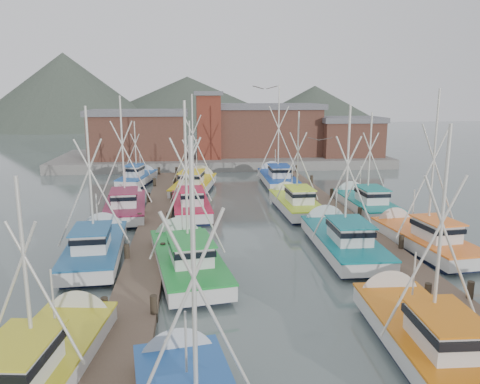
{
  "coord_description": "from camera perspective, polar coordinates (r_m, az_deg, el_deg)",
  "views": [
    {
      "loc": [
        -4.32,
        -27.37,
        9.39
      ],
      "look_at": [
        -0.92,
        4.82,
        2.6
      ],
      "focal_mm": 35.0,
      "sensor_mm": 36.0,
      "label": 1
    }
  ],
  "objects": [
    {
      "name": "boat_4",
      "position": [
        25.86,
        -6.61,
        -7.91
      ],
      "size": [
        4.59,
        10.37,
        10.01
      ],
      "rotation": [
        0.0,
        0.0,
        0.16
      ],
      "color": "black",
      "rests_on": "ground"
    },
    {
      "name": "gull_near",
      "position": [
        27.42,
        3.09,
        12.56
      ],
      "size": [
        1.52,
        0.66,
        0.24
      ],
      "rotation": [
        0.0,
        0.0,
        0.49
      ],
      "color": "gray",
      "rests_on": "ground"
    },
    {
      "name": "ground",
      "position": [
        29.26,
        2.8,
        -6.89
      ],
      "size": [
        260.0,
        260.0,
        0.0
      ],
      "primitive_type": "plane",
      "color": "#546563",
      "rests_on": "ground"
    },
    {
      "name": "shed_center",
      "position": [
        65.36,
        3.1,
        7.71
      ],
      "size": [
        14.84,
        9.54,
        6.9
      ],
      "color": "#552F26",
      "rests_on": "quay"
    },
    {
      "name": "boat_6",
      "position": [
        28.67,
        -17.09,
        -6.37
      ],
      "size": [
        3.95,
        9.51,
        9.59
      ],
      "rotation": [
        0.0,
        0.0,
        0.06
      ],
      "color": "black",
      "rests_on": "ground"
    },
    {
      "name": "boat_13",
      "position": [
        49.76,
        4.48,
        1.74
      ],
      "size": [
        4.45,
        9.82,
        11.2
      ],
      "rotation": [
        0.0,
        0.0,
        -0.02
      ],
      "color": "black",
      "rests_on": "ground"
    },
    {
      "name": "boat_7",
      "position": [
        31.07,
        21.1,
        -5.23
      ],
      "size": [
        4.18,
        9.25,
        10.49
      ],
      "rotation": [
        0.0,
        0.0,
        0.1
      ],
      "color": "black",
      "rests_on": "ground"
    },
    {
      "name": "boat_1",
      "position": [
        19.31,
        21.27,
        -15.81
      ],
      "size": [
        3.74,
        9.39,
        9.27
      ],
      "rotation": [
        0.0,
        0.0,
        -0.04
      ],
      "color": "black",
      "rests_on": "ground"
    },
    {
      "name": "dock_right",
      "position": [
        34.63,
        13.32,
        -3.85
      ],
      "size": [
        2.3,
        46.0,
        1.5
      ],
      "color": "brown",
      "rests_on": "ground"
    },
    {
      "name": "shed_right",
      "position": [
        65.2,
        13.17,
        6.65
      ],
      "size": [
        8.48,
        6.36,
        5.2
      ],
      "color": "#552F26",
      "rests_on": "quay"
    },
    {
      "name": "gull_far",
      "position": [
        29.63,
        9.73,
        6.36
      ],
      "size": [
        1.54,
        0.66,
        0.24
      ],
      "rotation": [
        0.0,
        0.0,
        -0.36
      ],
      "color": "gray",
      "rests_on": "ground"
    },
    {
      "name": "boat_11",
      "position": [
        39.55,
        14.83,
        -1.27
      ],
      "size": [
        3.63,
        9.2,
        8.84
      ],
      "rotation": [
        0.0,
        0.0,
        0.01
      ],
      "color": "black",
      "rests_on": "ground"
    },
    {
      "name": "dock_left",
      "position": [
        32.84,
        -10.5,
        -4.59
      ],
      "size": [
        2.3,
        46.0,
        1.5
      ],
      "color": "brown",
      "rests_on": "ground"
    },
    {
      "name": "boat_14",
      "position": [
        50.74,
        -12.27,
        1.69
      ],
      "size": [
        3.8,
        8.17,
        7.25
      ],
      "rotation": [
        0.0,
        0.0,
        -0.19
      ],
      "color": "black",
      "rests_on": "ground"
    },
    {
      "name": "boat_10",
      "position": [
        38.32,
        -13.74,
        -1.62
      ],
      "size": [
        4.15,
        9.77,
        10.13
      ],
      "rotation": [
        0.0,
        0.0,
        0.09
      ],
      "color": "black",
      "rests_on": "ground"
    },
    {
      "name": "boat_12",
      "position": [
        46.33,
        -5.5,
        0.96
      ],
      "size": [
        4.88,
        10.4,
        10.31
      ],
      "rotation": [
        0.0,
        0.0,
        -0.19
      ],
      "color": "black",
      "rests_on": "ground"
    },
    {
      "name": "shed_left",
      "position": [
        62.93,
        -12.19,
        6.98
      ],
      "size": [
        12.72,
        8.48,
        6.2
      ],
      "color": "#552F26",
      "rests_on": "quay"
    },
    {
      "name": "quay",
      "position": [
        65.11,
        -2.17,
        4.08
      ],
      "size": [
        44.0,
        16.0,
        1.2
      ],
      "primitive_type": "cube",
      "color": "gray",
      "rests_on": "ground"
    },
    {
      "name": "boat_5",
      "position": [
        29.44,
        12.1,
        -5.62
      ],
      "size": [
        3.95,
        9.99,
        9.71
      ],
      "rotation": [
        0.0,
        0.0,
        -0.02
      ],
      "color": "black",
      "rests_on": "ground"
    },
    {
      "name": "distant_hills",
      "position": [
        150.49,
        -9.32,
        8.12
      ],
      "size": [
        175.0,
        140.0,
        42.0
      ],
      "color": "#424C40",
      "rests_on": "ground"
    },
    {
      "name": "boat_9",
      "position": [
        38.44,
        6.65,
        -1.33
      ],
      "size": [
        3.57,
        9.1,
        8.84
      ],
      "rotation": [
        0.0,
        0.0,
        0.03
      ],
      "color": "black",
      "rests_on": "ground"
    },
    {
      "name": "boat_2",
      "position": [
        17.74,
        -22.68,
        -18.55
      ],
      "size": [
        3.91,
        9.2,
        7.82
      ],
      "rotation": [
        0.0,
        0.0,
        -0.14
      ],
      "color": "black",
      "rests_on": "ground"
    },
    {
      "name": "boat_8",
      "position": [
        37.88,
        -6.04,
        -1.52
      ],
      "size": [
        3.32,
        9.0,
        8.14
      ],
      "rotation": [
        0.0,
        0.0,
        0.06
      ],
      "color": "black",
      "rests_on": "ground"
    },
    {
      "name": "lookout_tower",
      "position": [
        60.54,
        -3.86,
        8.19
      ],
      "size": [
        3.6,
        3.6,
        8.5
      ],
      "color": "maroon",
      "rests_on": "quay"
    }
  ]
}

